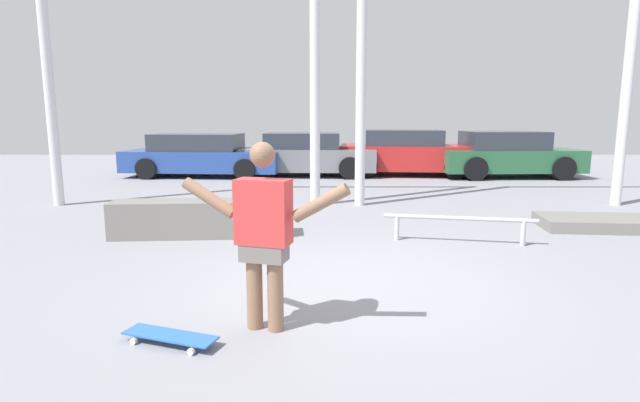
% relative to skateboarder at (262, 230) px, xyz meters
% --- Properties ---
extents(ground_plane, '(36.00, 36.00, 0.00)m').
position_rel_skateboarder_xyz_m(ground_plane, '(0.81, 1.19, -0.86)').
color(ground_plane, gray).
extents(skateboarder, '(1.42, 0.48, 1.57)m').
position_rel_skateboarder_xyz_m(skateboarder, '(0.00, 0.00, 0.00)').
color(skateboarder, '#8C664C').
rests_on(skateboarder, ground_plane).
extents(skateboard, '(0.80, 0.46, 0.08)m').
position_rel_skateboarder_xyz_m(skateboard, '(-0.72, -0.28, -0.80)').
color(skateboard, '#2D66B2').
rests_on(skateboard, ground_plane).
extents(grind_box, '(2.52, 0.68, 0.54)m').
position_rel_skateboarder_xyz_m(grind_box, '(-1.37, 3.29, -0.59)').
color(grind_box, slate).
rests_on(grind_box, ground_plane).
extents(manual_pad, '(2.37, 1.15, 0.18)m').
position_rel_skateboarder_xyz_m(manual_pad, '(5.16, 3.78, -0.77)').
color(manual_pad, slate).
rests_on(manual_pad, ground_plane).
extents(grind_rail, '(2.08, 0.46, 0.39)m').
position_rel_skateboarder_xyz_m(grind_rail, '(2.42, 2.89, -0.56)').
color(grind_rail, '#B7BABF').
rests_on(grind_rail, ground_plane).
extents(canopy_support_left, '(5.37, 0.20, 6.50)m').
position_rel_skateboarder_xyz_m(canopy_support_left, '(-2.22, 5.94, 3.03)').
color(canopy_support_left, silver).
rests_on(canopy_support_left, ground_plane).
extents(canopy_support_right, '(5.37, 0.20, 6.50)m').
position_rel_skateboarder_xyz_m(canopy_support_right, '(3.84, 5.94, 3.03)').
color(canopy_support_right, silver).
rests_on(canopy_support_right, ground_plane).
extents(parked_car_blue, '(4.68, 2.12, 1.26)m').
position_rel_skateboarder_xyz_m(parked_car_blue, '(-3.04, 10.80, -0.25)').
color(parked_car_blue, '#284793').
rests_on(parked_car_blue, ground_plane).
extents(parked_car_grey, '(4.03, 2.11, 1.28)m').
position_rel_skateboarder_xyz_m(parked_car_grey, '(0.06, 11.06, -0.23)').
color(parked_car_grey, slate).
rests_on(parked_car_grey, ground_plane).
extents(parked_car_red, '(4.27, 2.33, 1.37)m').
position_rel_skateboarder_xyz_m(parked_car_red, '(3.11, 11.18, -0.19)').
color(parked_car_red, red).
rests_on(parked_car_red, ground_plane).
extents(parked_car_green, '(4.06, 2.00, 1.34)m').
position_rel_skateboarder_xyz_m(parked_car_green, '(5.93, 10.66, -0.21)').
color(parked_car_green, '#28603D').
rests_on(parked_car_green, ground_plane).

